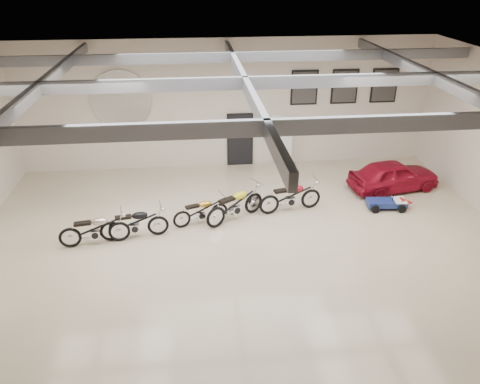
{
  "coord_description": "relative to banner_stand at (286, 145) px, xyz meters",
  "views": [
    {
      "loc": [
        -1.35,
        -11.64,
        7.51
      ],
      "look_at": [
        0.0,
        1.2,
        1.1
      ],
      "focal_mm": 35.0,
      "sensor_mm": 36.0,
      "label": 1
    }
  ],
  "objects": [
    {
      "name": "motorcycle_gold",
      "position": [
        -3.51,
        -4.2,
        -0.47
      ],
      "size": [
        1.86,
        1.07,
        0.92
      ],
      "primitive_type": null,
      "rotation": [
        0.0,
        0.0,
        0.31
      ],
      "color": "silver",
      "rests_on": "floor"
    },
    {
      "name": "floor",
      "position": [
        -2.27,
        -5.5,
        -0.93
      ],
      "size": [
        16.0,
        12.0,
        0.01
      ],
      "primitive_type": "cube",
      "color": "beige",
      "rests_on": "ground"
    },
    {
      "name": "ceiling_beams",
      "position": [
        -2.27,
        -5.5,
        3.82
      ],
      "size": [
        15.8,
        11.8,
        0.32
      ],
      "primitive_type": null,
      "color": "slate",
      "rests_on": "ceiling"
    },
    {
      "name": "logo_plaque",
      "position": [
        -6.27,
        0.45,
        1.87
      ],
      "size": [
        2.3,
        0.06,
        1.16
      ],
      "primitive_type": null,
      "color": "silver",
      "rests_on": "back_wall"
    },
    {
      "name": "poster_right",
      "position": [
        3.93,
        0.46,
        2.17
      ],
      "size": [
        1.05,
        0.08,
        1.35
      ],
      "primitive_type": null,
      "color": "black",
      "rests_on": "back_wall"
    },
    {
      "name": "back_wall",
      "position": [
        -2.27,
        0.5,
        1.57
      ],
      "size": [
        16.0,
        0.02,
        5.0
      ],
      "primitive_type": "cube",
      "color": "beige",
      "rests_on": "floor"
    },
    {
      "name": "motorcycle_black",
      "position": [
        -5.5,
        -4.84,
        -0.41
      ],
      "size": [
        2.05,
        0.88,
        1.03
      ],
      "primitive_type": null,
      "rotation": [
        0.0,
        0.0,
        0.14
      ],
      "color": "silver",
      "rests_on": "floor"
    },
    {
      "name": "ceiling",
      "position": [
        -2.27,
        -5.5,
        4.07
      ],
      "size": [
        16.0,
        12.0,
        0.01
      ],
      "primitive_type": "cube",
      "color": "slate",
      "rests_on": "back_wall"
    },
    {
      "name": "vintage_car",
      "position": [
        3.5,
        -2.46,
        -0.37
      ],
      "size": [
        1.94,
        3.48,
        1.12
      ],
      "primitive_type": "imported",
      "rotation": [
        0.0,
        0.0,
        1.77
      ],
      "color": "maroon",
      "rests_on": "floor"
    },
    {
      "name": "motorcycle_red",
      "position": [
        -0.53,
        -3.67,
        -0.38
      ],
      "size": [
        2.2,
        1.05,
        1.1
      ],
      "primitive_type": null,
      "rotation": [
        0.0,
        0.0,
        0.19
      ],
      "color": "silver",
      "rests_on": "floor"
    },
    {
      "name": "go_kart",
      "position": [
        2.85,
        -3.86,
        -0.64
      ],
      "size": [
        1.63,
        0.85,
        0.57
      ],
      "primitive_type": null,
      "rotation": [
        0.0,
        0.0,
        -0.09
      ],
      "color": "navy",
      "rests_on": "floor"
    },
    {
      "name": "motorcycle_silver",
      "position": [
        -6.62,
        -5.08,
        -0.41
      ],
      "size": [
        2.05,
        0.89,
        1.03
      ],
      "primitive_type": null,
      "rotation": [
        0.0,
        0.0,
        0.14
      ],
      "color": "silver",
      "rests_on": "floor"
    },
    {
      "name": "oil_sign",
      "position": [
        -0.37,
        0.45,
        0.77
      ],
      "size": [
        0.72,
        0.1,
        0.72
      ],
      "primitive_type": null,
      "color": "white",
      "rests_on": "back_wall"
    },
    {
      "name": "door",
      "position": [
        -1.77,
        0.45,
        0.12
      ],
      "size": [
        0.92,
        0.08,
        2.1
      ],
      "primitive_type": "cube",
      "color": "black",
      "rests_on": "back_wall"
    },
    {
      "name": "motorcycle_yellow",
      "position": [
        -2.41,
        -4.07,
        -0.36
      ],
      "size": [
        2.2,
        1.75,
        1.13
      ],
      "primitive_type": null,
      "rotation": [
        0.0,
        0.0,
        0.57
      ],
      "color": "silver",
      "rests_on": "floor"
    },
    {
      "name": "poster_left",
      "position": [
        0.73,
        0.46,
        2.17
      ],
      "size": [
        1.05,
        0.08,
        1.35
      ],
      "primitive_type": null,
      "color": "black",
      "rests_on": "back_wall"
    },
    {
      "name": "poster_mid",
      "position": [
        2.33,
        0.46,
        2.17
      ],
      "size": [
        1.05,
        0.08,
        1.35
      ],
      "primitive_type": null,
      "color": "black",
      "rests_on": "back_wall"
    },
    {
      "name": "banner_stand",
      "position": [
        0.0,
        0.0,
        0.0
      ],
      "size": [
        0.53,
        0.27,
        1.86
      ],
      "primitive_type": null,
      "rotation": [
        0.0,
        0.0,
        0.14
      ],
      "color": "white",
      "rests_on": "floor"
    }
  ]
}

